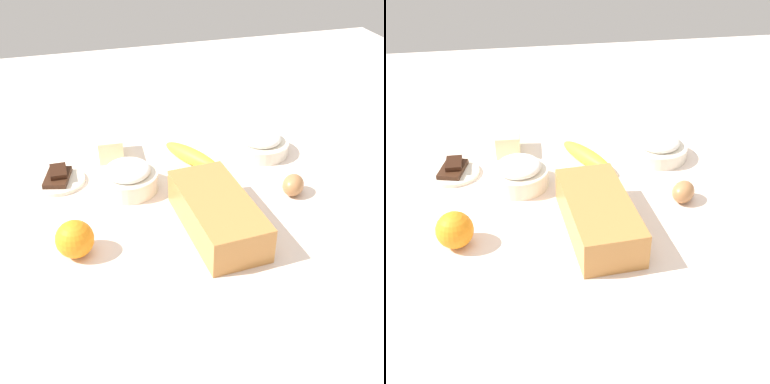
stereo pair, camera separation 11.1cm
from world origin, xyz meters
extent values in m
cube|color=beige|center=(0.00, 0.00, -0.01)|extent=(2.40, 2.40, 0.02)
cube|color=#B77A3D|center=(-0.09, -0.03, 0.04)|extent=(0.29, 0.15, 0.08)
cube|color=black|center=(-0.09, -0.03, 0.04)|extent=(0.28, 0.14, 0.07)
cylinder|color=silver|center=(0.19, -0.25, 0.02)|extent=(0.15, 0.15, 0.04)
torus|color=silver|center=(0.19, -0.25, 0.03)|extent=(0.15, 0.15, 0.01)
ellipsoid|color=white|center=(0.19, -0.25, 0.05)|extent=(0.11, 0.11, 0.04)
cylinder|color=silver|center=(0.11, 0.13, 0.02)|extent=(0.14, 0.14, 0.04)
torus|color=silver|center=(0.11, 0.13, 0.04)|extent=(0.14, 0.14, 0.01)
ellipsoid|color=white|center=(0.11, 0.13, 0.05)|extent=(0.11, 0.11, 0.04)
ellipsoid|color=yellow|center=(0.19, -0.05, 0.02)|extent=(0.19, 0.13, 0.04)
sphere|color=orange|center=(-0.09, 0.27, 0.04)|extent=(0.08, 0.08, 0.08)
cube|color=#F4EDB2|center=(0.29, 0.15, 0.03)|extent=(0.09, 0.07, 0.06)
ellipsoid|color=#A97245|center=(-0.02, -0.24, 0.02)|extent=(0.08, 0.08, 0.05)
cylinder|color=silver|center=(0.19, 0.29, 0.01)|extent=(0.13, 0.13, 0.01)
cube|color=#381E11|center=(0.19, 0.29, 0.02)|extent=(0.10, 0.08, 0.01)
cube|color=black|center=(0.20, 0.29, 0.03)|extent=(0.06, 0.04, 0.01)
camera|label=1|loc=(-0.89, 0.26, 0.66)|focal=46.12mm
camera|label=2|loc=(-0.91, 0.15, 0.66)|focal=46.12mm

